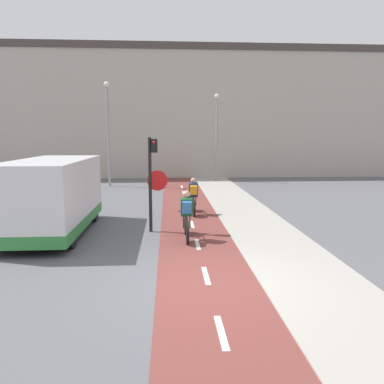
{
  "coord_description": "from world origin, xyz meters",
  "views": [
    {
      "loc": [
        -0.84,
        -7.64,
        3.19
      ],
      "look_at": [
        0.0,
        5.5,
        1.2
      ],
      "focal_mm": 35.0,
      "sensor_mm": 36.0,
      "label": 1
    }
  ],
  "objects_px": {
    "street_lamp_far": "(108,123)",
    "street_lamp_sidewalk": "(217,128)",
    "traffic_light_pole": "(153,174)",
    "cyclist_near": "(187,217)",
    "cyclist_far": "(193,197)",
    "van": "(53,198)"
  },
  "relations": [
    {
      "from": "traffic_light_pole",
      "to": "street_lamp_sidewalk",
      "type": "height_order",
      "value": "street_lamp_sidewalk"
    },
    {
      "from": "street_lamp_far",
      "to": "cyclist_near",
      "type": "relative_size",
      "value": 3.64
    },
    {
      "from": "traffic_light_pole",
      "to": "van",
      "type": "distance_m",
      "value": 3.31
    },
    {
      "from": "street_lamp_far",
      "to": "cyclist_far",
      "type": "height_order",
      "value": "street_lamp_far"
    },
    {
      "from": "street_lamp_sidewalk",
      "to": "cyclist_far",
      "type": "xyz_separation_m",
      "value": [
        -2.39,
        -11.24,
        -3.03
      ]
    },
    {
      "from": "street_lamp_far",
      "to": "street_lamp_sidewalk",
      "type": "height_order",
      "value": "street_lamp_far"
    },
    {
      "from": "cyclist_far",
      "to": "traffic_light_pole",
      "type": "bearing_deg",
      "value": -119.48
    },
    {
      "from": "street_lamp_far",
      "to": "van",
      "type": "xyz_separation_m",
      "value": [
        -0.03,
        -11.64,
        -2.78
      ]
    },
    {
      "from": "traffic_light_pole",
      "to": "van",
      "type": "bearing_deg",
      "value": -179.43
    },
    {
      "from": "street_lamp_far",
      "to": "van",
      "type": "relative_size",
      "value": 1.23
    },
    {
      "from": "cyclist_near",
      "to": "van",
      "type": "distance_m",
      "value": 4.43
    },
    {
      "from": "van",
      "to": "street_lamp_sidewalk",
      "type": "bearing_deg",
      "value": 62.93
    },
    {
      "from": "street_lamp_far",
      "to": "cyclist_near",
      "type": "xyz_separation_m",
      "value": [
        4.26,
        -12.66,
        -3.25
      ]
    },
    {
      "from": "street_lamp_sidewalk",
      "to": "cyclist_far",
      "type": "height_order",
      "value": "street_lamp_sidewalk"
    },
    {
      "from": "cyclist_near",
      "to": "cyclist_far",
      "type": "relative_size",
      "value": 1.02
    },
    {
      "from": "traffic_light_pole",
      "to": "street_lamp_far",
      "type": "xyz_separation_m",
      "value": [
        -3.2,
        11.61,
        2.03
      ]
    },
    {
      "from": "street_lamp_sidewalk",
      "to": "cyclist_far",
      "type": "relative_size",
      "value": 3.47
    },
    {
      "from": "street_lamp_far",
      "to": "street_lamp_sidewalk",
      "type": "xyz_separation_m",
      "value": [
        7.11,
        2.32,
        -0.23
      ]
    },
    {
      "from": "van",
      "to": "street_lamp_far",
      "type": "bearing_deg",
      "value": 89.87
    },
    {
      "from": "street_lamp_far",
      "to": "cyclist_near",
      "type": "height_order",
      "value": "street_lamp_far"
    },
    {
      "from": "cyclist_near",
      "to": "street_lamp_far",
      "type": "bearing_deg",
      "value": 108.6
    },
    {
      "from": "cyclist_near",
      "to": "van",
      "type": "xyz_separation_m",
      "value": [
        -4.29,
        1.02,
        0.48
      ]
    }
  ]
}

